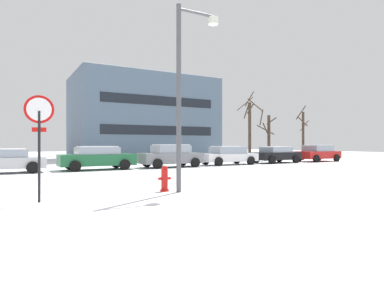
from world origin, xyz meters
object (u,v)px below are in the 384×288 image
object	(u,v)px
street_lamp	(186,80)
fire_hydrant	(165,178)
parked_car_green	(97,158)
parked_car_white	(228,155)
parked_car_gray	(171,156)
parked_car_silver	(5,160)
parked_car_black	(276,154)
parked_car_red	(318,153)
stop_sign	(39,127)

from	to	relation	value
street_lamp	fire_hydrant	bearing A→B (deg)	144.73
parked_car_green	parked_car_white	xyz separation A→B (m)	(9.77, -0.00, -0.02)
parked_car_green	parked_car_gray	bearing A→B (deg)	-2.35
parked_car_silver	parked_car_gray	distance (m)	9.77
fire_hydrant	parked_car_white	bearing A→B (deg)	45.97
fire_hydrant	parked_car_gray	world-z (taller)	parked_car_gray
parked_car_silver	parked_car_white	size ratio (longest dim) A/B	0.88
parked_car_black	parked_car_white	bearing A→B (deg)	-179.48
fire_hydrant	parked_car_black	distance (m)	18.09
parked_car_gray	parked_car_black	bearing A→B (deg)	1.43
fire_hydrant	parked_car_green	world-z (taller)	parked_car_green
parked_car_silver	parked_car_red	distance (m)	24.43
stop_sign	fire_hydrant	bearing A→B (deg)	3.71
fire_hydrant	parked_car_black	size ratio (longest dim) A/B	0.22
street_lamp	parked_car_white	bearing A→B (deg)	48.80
parked_car_white	parked_car_red	world-z (taller)	parked_car_red
parked_car_green	parked_car_gray	world-z (taller)	parked_car_gray
fire_hydrant	parked_car_green	xyz separation A→B (m)	(0.18, 10.30, 0.29)
parked_car_green	parked_car_gray	xyz separation A→B (m)	(4.89, -0.20, 0.04)
parked_car_white	parked_car_black	world-z (taller)	parked_car_white
parked_car_gray	parked_car_black	xyz separation A→B (m)	(9.77, 0.24, -0.07)
parked_car_black	parked_car_gray	bearing A→B (deg)	-178.57
parked_car_green	street_lamp	bearing A→B (deg)	-87.87
stop_sign	parked_car_gray	world-z (taller)	stop_sign
stop_sign	parked_car_white	size ratio (longest dim) A/B	0.64
stop_sign	parked_car_black	xyz separation A→B (m)	(18.66, 10.59, -1.33)
fire_hydrant	parked_car_red	distance (m)	22.21
stop_sign	parked_car_silver	world-z (taller)	stop_sign
parked_car_black	street_lamp	bearing A→B (deg)	-142.98
parked_car_green	parked_car_black	world-z (taller)	parked_car_green
stop_sign	fire_hydrant	xyz separation A→B (m)	(3.83, 0.25, -1.58)
street_lamp	parked_car_red	distance (m)	22.09
parked_car_white	parked_car_gray	bearing A→B (deg)	-177.66
street_lamp	parked_car_silver	bearing A→B (deg)	116.19
parked_car_silver	parked_car_green	world-z (taller)	parked_car_green
fire_hydrant	parked_car_white	distance (m)	14.32
parked_car_silver	parked_car_red	world-z (taller)	parked_car_red
fire_hydrant	parked_car_silver	xyz separation A→B (m)	(-4.70, 10.33, 0.23)
stop_sign	street_lamp	size ratio (longest dim) A/B	0.47
parked_car_red	parked_car_green	bearing A→B (deg)	179.71
fire_hydrant	street_lamp	size ratio (longest dim) A/B	0.15
parked_car_white	parked_car_black	distance (m)	4.89
parked_car_silver	parked_car_green	size ratio (longest dim) A/B	0.89
street_lamp	parked_car_green	distance (m)	11.12
street_lamp	parked_car_white	distance (m)	14.54
fire_hydrant	parked_car_black	bearing A→B (deg)	34.87
parked_car_black	parked_car_red	world-z (taller)	parked_car_red
parked_car_green	parked_car_white	size ratio (longest dim) A/B	0.99
fire_hydrant	parked_car_gray	bearing A→B (deg)	63.35
parked_car_gray	parked_car_green	bearing A→B (deg)	177.65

